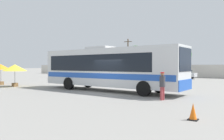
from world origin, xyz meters
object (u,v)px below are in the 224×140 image
(utility_pole_near, at_px, (128,56))
(traffic_cone_on_apron, at_px, (193,112))
(vendor_umbrella_near_gate_yellow, at_px, (15,68))
(attendant_by_bus_door, at_px, (162,84))
(coach_bus_silver_blue, at_px, (108,67))
(parked_car_leftmost_red, at_px, (117,72))
(parked_car_third_silver, at_px, (182,74))
(parked_car_second_grey, at_px, (143,73))
(roadside_tree_left, at_px, (136,53))
(vendor_umbrella_secondary_orange, at_px, (1,67))
(roadside_tree_midleft, at_px, (181,55))

(utility_pole_near, distance_m, traffic_cone_on_apron, 41.28)
(vendor_umbrella_near_gate_yellow, bearing_deg, attendant_by_bus_door, -0.94)
(coach_bus_silver_blue, height_order, parked_car_leftmost_red, coach_bus_silver_blue)
(attendant_by_bus_door, xyz_separation_m, parked_car_third_silver, (-5.65, 23.04, -0.20))
(coach_bus_silver_blue, relative_size, traffic_cone_on_apron, 19.67)
(parked_car_second_grey, distance_m, parked_car_third_silver, 6.70)
(attendant_by_bus_door, bearing_deg, roadside_tree_left, 120.37)
(vendor_umbrella_near_gate_yellow, distance_m, vendor_umbrella_secondary_orange, 3.19)
(parked_car_leftmost_red, relative_size, roadside_tree_midleft, 0.72)
(parked_car_third_silver, bearing_deg, utility_pole_near, 152.58)
(coach_bus_silver_blue, distance_m, parked_car_third_silver, 20.75)
(vendor_umbrella_near_gate_yellow, xyz_separation_m, parked_car_leftmost_red, (-2.84, 23.16, -1.03))
(coach_bus_silver_blue, xyz_separation_m, vendor_umbrella_near_gate_yellow, (-9.64, -2.08, -0.12))
(parked_car_third_silver, relative_size, roadside_tree_left, 0.67)
(coach_bus_silver_blue, distance_m, attendant_by_bus_door, 6.14)
(attendant_by_bus_door, bearing_deg, parked_car_second_grey, 118.61)
(attendant_by_bus_door, xyz_separation_m, parked_car_second_grey, (-12.33, 22.61, -0.17))
(roadside_tree_left, bearing_deg, vendor_umbrella_near_gate_yellow, -84.44)
(roadside_tree_left, bearing_deg, attendant_by_bus_door, -59.63)
(vendor_umbrella_near_gate_yellow, bearing_deg, traffic_cone_on_apron, -13.36)
(vendor_umbrella_secondary_orange, xyz_separation_m, parked_car_third_silver, (12.75, 22.39, -1.11))
(parked_car_third_silver, bearing_deg, roadside_tree_left, 147.29)
(parked_car_third_silver, bearing_deg, parked_car_second_grey, -176.33)
(attendant_by_bus_door, height_order, roadside_tree_left, roadside_tree_left)
(roadside_tree_left, bearing_deg, utility_pole_near, -152.73)
(utility_pole_near, height_order, traffic_cone_on_apron, utility_pole_near)
(parked_car_leftmost_red, distance_m, traffic_cone_on_apron, 34.48)
(attendant_by_bus_door, xyz_separation_m, traffic_cone_on_apron, (2.78, -4.03, -0.64))
(parked_car_second_grey, distance_m, utility_pole_near, 11.23)
(vendor_umbrella_secondary_orange, distance_m, parked_car_leftmost_red, 22.79)
(coach_bus_silver_blue, xyz_separation_m, attendant_by_bus_door, (5.59, -2.33, -0.99))
(roadside_tree_left, bearing_deg, vendor_umbrella_secondary_orange, -90.30)
(roadside_tree_left, bearing_deg, traffic_cone_on_apron, -59.12)
(traffic_cone_on_apron, bearing_deg, parked_car_second_grey, 119.57)
(vendor_umbrella_near_gate_yellow, bearing_deg, roadside_tree_left, 95.56)
(coach_bus_silver_blue, relative_size, parked_car_third_silver, 2.93)
(vendor_umbrella_secondary_orange, height_order, roadside_tree_midleft, roadside_tree_midleft)
(vendor_umbrella_secondary_orange, distance_m, parked_car_second_grey, 22.81)
(vendor_umbrella_near_gate_yellow, xyz_separation_m, traffic_cone_on_apron, (18.02, -4.28, -1.51))
(parked_car_third_silver, height_order, utility_pole_near, utility_pole_near)
(parked_car_third_silver, bearing_deg, traffic_cone_on_apron, -72.70)
(coach_bus_silver_blue, bearing_deg, roadside_tree_midleft, 96.05)
(parked_car_leftmost_red, xyz_separation_m, parked_car_third_silver, (12.43, -0.37, -0.03))
(parked_car_third_silver, bearing_deg, parked_car_leftmost_red, 178.29)
(vendor_umbrella_near_gate_yellow, distance_m, roadside_tree_midleft, 32.91)
(attendant_by_bus_door, xyz_separation_m, parked_car_leftmost_red, (-18.08, 23.41, -0.16))
(vendor_umbrella_secondary_orange, xyz_separation_m, utility_pole_near, (-1.34, 29.70, 2.27))
(parked_car_leftmost_red, bearing_deg, parked_car_second_grey, -7.93)
(roadside_tree_midleft, bearing_deg, attendant_by_bus_door, -74.85)
(coach_bus_silver_blue, xyz_separation_m, vendor_umbrella_secondary_orange, (-12.81, -1.68, -0.07))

